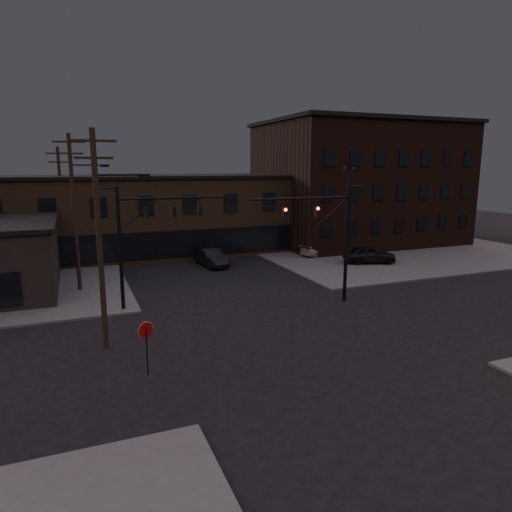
% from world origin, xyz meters
% --- Properties ---
extents(ground, '(140.00, 140.00, 0.00)m').
position_xyz_m(ground, '(0.00, 0.00, 0.00)').
color(ground, black).
rests_on(ground, ground).
extents(sidewalk_ne, '(30.00, 30.00, 0.15)m').
position_xyz_m(sidewalk_ne, '(22.00, 22.00, 0.07)').
color(sidewalk_ne, '#474744').
rests_on(sidewalk_ne, ground).
extents(building_row, '(40.00, 12.00, 8.00)m').
position_xyz_m(building_row, '(0.00, 28.00, 4.00)').
color(building_row, '#493827').
rests_on(building_row, ground).
extents(building_right, '(22.00, 16.00, 14.00)m').
position_xyz_m(building_right, '(22.00, 26.00, 7.00)').
color(building_right, black).
rests_on(building_right, ground).
extents(traffic_signal_near, '(7.12, 0.24, 8.00)m').
position_xyz_m(traffic_signal_near, '(5.36, 4.50, 4.93)').
color(traffic_signal_near, black).
rests_on(traffic_signal_near, ground).
extents(traffic_signal_far, '(7.12, 0.24, 8.00)m').
position_xyz_m(traffic_signal_far, '(-6.72, 8.00, 5.01)').
color(traffic_signal_far, black).
rests_on(traffic_signal_far, ground).
extents(stop_sign, '(0.72, 0.33, 2.48)m').
position_xyz_m(stop_sign, '(-8.00, -1.99, 1.84)').
color(stop_sign, black).
rests_on(stop_sign, ground).
extents(utility_pole_near, '(3.70, 0.28, 11.00)m').
position_xyz_m(utility_pole_near, '(-9.43, 2.00, 5.87)').
color(utility_pole_near, black).
rests_on(utility_pole_near, ground).
extents(utility_pole_mid, '(3.70, 0.28, 11.50)m').
position_xyz_m(utility_pole_mid, '(-10.44, 14.00, 6.13)').
color(utility_pole_mid, black).
rests_on(utility_pole_mid, ground).
extents(utility_pole_far, '(2.20, 0.28, 11.00)m').
position_xyz_m(utility_pole_far, '(-11.50, 26.00, 5.78)').
color(utility_pole_far, black).
rests_on(utility_pole_far, ground).
extents(lot_light_a, '(1.50, 0.28, 9.14)m').
position_xyz_m(lot_light_a, '(13.00, 14.00, 5.51)').
color(lot_light_a, black).
rests_on(lot_light_a, ground).
extents(lot_light_b, '(1.50, 0.28, 9.14)m').
position_xyz_m(lot_light_b, '(19.00, 19.00, 5.51)').
color(lot_light_b, black).
rests_on(lot_light_b, ground).
extents(parked_car_lot_a, '(5.25, 3.50, 1.66)m').
position_xyz_m(parked_car_lot_a, '(15.30, 13.85, 0.98)').
color(parked_car_lot_a, black).
rests_on(parked_car_lot_a, sidewalk_ne).
extents(parked_car_lot_b, '(4.62, 3.09, 1.24)m').
position_xyz_m(parked_car_lot_b, '(12.74, 19.13, 0.77)').
color(parked_car_lot_b, '#B1B2B4').
rests_on(parked_car_lot_b, sidewalk_ne).
extents(car_crossing, '(2.32, 5.12, 1.63)m').
position_xyz_m(car_crossing, '(1.16, 18.90, 0.81)').
color(car_crossing, black).
rests_on(car_crossing, ground).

